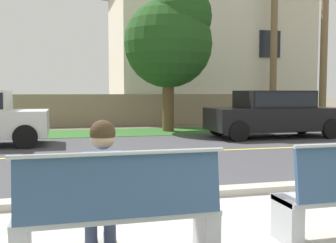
{
  "coord_description": "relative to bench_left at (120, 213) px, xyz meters",
  "views": [
    {
      "loc": [
        -1.66,
        -2.96,
        1.49
      ],
      "look_at": [
        -0.02,
        3.47,
        1.0
      ],
      "focal_mm": 42.72,
      "sensor_mm": 36.0,
      "label": 1
    }
  ],
  "objects": [
    {
      "name": "curb_edge",
      "position": [
        1.24,
        1.95,
        -0.4
      ],
      "size": [
        44.0,
        0.3,
        0.11
      ],
      "primitive_type": "cube",
      "color": "#ADA89E",
      "rests_on": "ground_plane"
    },
    {
      "name": "car_black_far",
      "position": [
        6.18,
        8.5,
        0.4
      ],
      "size": [
        4.3,
        1.86,
        1.54
      ],
      "color": "black",
      "rests_on": "ground_plane"
    },
    {
      "name": "garden_wall",
      "position": [
        3.31,
        14.43,
        0.25
      ],
      "size": [
        13.0,
        0.36,
        1.4
      ],
      "primitive_type": "cube",
      "color": "gray",
      "rests_on": "ground_plane"
    },
    {
      "name": "seated_person_blue",
      "position": [
        -0.13,
        0.17,
        0.22
      ],
      "size": [
        0.52,
        0.68,
        1.25
      ],
      "color": "#333D56",
      "rests_on": "ground_plane"
    },
    {
      "name": "shade_tree_left",
      "position": [
        3.42,
        11.21,
        3.09
      ],
      "size": [
        3.31,
        3.31,
        5.46
      ],
      "color": "brown",
      "rests_on": "ground_plane"
    },
    {
      "name": "street_asphalt",
      "position": [
        1.24,
        6.1,
        -0.45
      ],
      "size": [
        52.0,
        8.0,
        0.01
      ],
      "primitive_type": "cube",
      "color": "#424247",
      "rests_on": "ground_plane"
    },
    {
      "name": "far_verge_grass",
      "position": [
        1.24,
        11.23,
        -0.45
      ],
      "size": [
        48.0,
        2.8,
        0.02
      ],
      "primitive_type": "cube",
      "color": "#2D6026",
      "rests_on": "ground_plane"
    },
    {
      "name": "house_across_street",
      "position": [
        7.0,
        17.62,
        3.36
      ],
      "size": [
        10.61,
        6.91,
        7.54
      ],
      "color": "beige",
      "rests_on": "ground_plane"
    },
    {
      "name": "bench_left",
      "position": [
        0.0,
        0.0,
        0.0
      ],
      "size": [
        1.77,
        0.48,
        1.01
      ],
      "color": "#9EA0A8",
      "rests_on": "ground_plane"
    },
    {
      "name": "road_centre_line",
      "position": [
        1.24,
        6.1,
        -0.44
      ],
      "size": [
        48.0,
        0.14,
        0.01
      ],
      "primitive_type": "cube",
      "color": "#E0CC4C",
      "rests_on": "ground_plane"
    },
    {
      "name": "ground_plane",
      "position": [
        1.24,
        7.6,
        -0.45
      ],
      "size": [
        140.0,
        140.0,
        0.0
      ],
      "primitive_type": "plane",
      "color": "#665B4C"
    }
  ]
}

